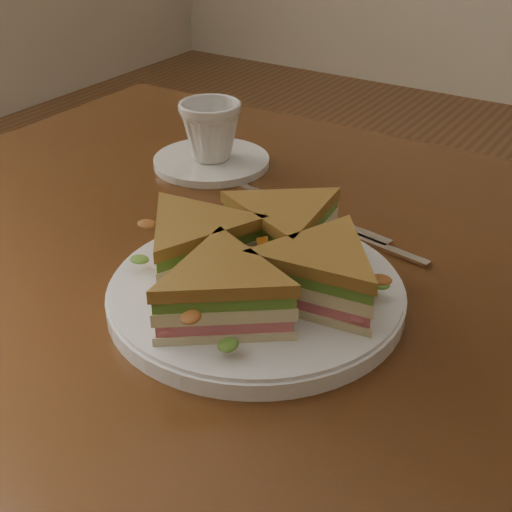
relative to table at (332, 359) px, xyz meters
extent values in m
cube|color=#321A0B|center=(0.00, 0.00, 0.08)|extent=(1.20, 0.80, 0.04)
cylinder|color=black|center=(-0.54, 0.34, -0.30)|extent=(0.06, 0.06, 0.71)
cylinder|color=silver|center=(-0.05, -0.08, 0.11)|extent=(0.28, 0.28, 0.02)
cube|color=silver|center=(0.00, 0.08, 0.10)|extent=(0.13, 0.03, 0.00)
ellipsoid|color=silver|center=(-0.09, 0.10, 0.10)|extent=(0.05, 0.03, 0.01)
cube|color=silver|center=(-0.08, 0.10, 0.10)|extent=(0.20, 0.05, 0.00)
cube|color=silver|center=(-0.17, 0.12, 0.10)|extent=(0.05, 0.02, 0.00)
cylinder|color=silver|center=(-0.27, 0.17, 0.10)|extent=(0.15, 0.15, 0.01)
imported|color=silver|center=(-0.27, 0.17, 0.15)|extent=(0.11, 0.11, 0.08)
camera|label=1|loc=(0.26, -0.54, 0.47)|focal=50.00mm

